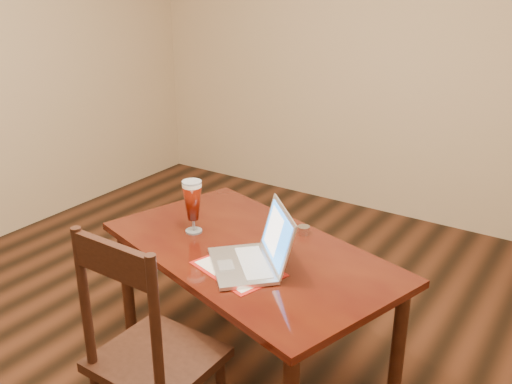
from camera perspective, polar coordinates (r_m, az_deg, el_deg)
The scene contains 3 objects.
room_shell at distance 2.23m, azimuth -7.95°, elevation 18.37°, with size 4.51×5.01×2.71m.
dining_table at distance 2.69m, azimuth -0.79°, elevation -6.98°, with size 1.58×1.16×0.93m.
dining_chair at distance 2.31m, azimuth -10.54°, elevation -15.87°, with size 0.45×0.43×1.04m.
Camera 1 is at (1.46, -1.68, 1.88)m, focal length 40.00 mm.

